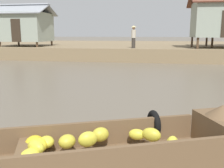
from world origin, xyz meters
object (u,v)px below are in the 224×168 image
Objects in this scene: stilt_house_left at (26,26)px; banana_boat at (83,149)px; stilt_house_mid_left at (222,19)px; vendor_person at (134,36)px.

banana_boat is at bearing -59.86° from stilt_house_left.
stilt_house_left is 0.92× the size of stilt_house_mid_left.
stilt_house_mid_left is (5.69, 17.06, 2.84)m from banana_boat.
stilt_house_mid_left is 2.87× the size of vendor_person.
stilt_house_mid_left is at bearing -0.90° from stilt_house_left.
vendor_person is at bearing -9.04° from stilt_house_left.
stilt_house_mid_left is (15.74, -0.25, 0.49)m from stilt_house_left.
banana_boat is 15.92m from vendor_person.
banana_boat is at bearing -87.48° from vendor_person.
stilt_house_left reaches higher than banana_boat.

